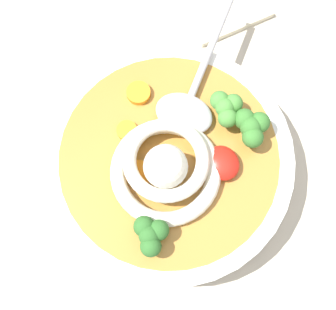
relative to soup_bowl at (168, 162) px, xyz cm
name	(u,v)px	position (x,y,z in cm)	size (l,w,h in cm)	color
table_slab	(194,159)	(-0.22, -3.54, -4.86)	(97.68, 97.68, 4.16)	#BCB29E
soup_bowl	(168,162)	(0.00, 0.00, 0.00)	(25.57, 25.57, 5.38)	white
noodle_pile	(166,167)	(-1.32, 1.04, 4.12)	(12.10, 11.87, 4.86)	silver
soup_spoon	(189,102)	(3.60, -4.63, 3.40)	(13.24, 15.66, 1.60)	#B7B7BC
chili_sauce_dollop	(222,163)	(-3.66, -4.08, 3.43)	(3.69, 3.32, 1.66)	red
broccoli_floret_far	(151,235)	(-6.20, 5.55, 4.53)	(3.90, 3.36, 3.08)	#7A9E60
broccoli_floret_front	(226,107)	(0.83, -7.26, 4.51)	(3.86, 3.32, 3.05)	#7A9E60
broccoli_floret_center	(252,127)	(-2.22, -8.26, 4.66)	(4.15, 3.57, 3.28)	#7A9E60
carrot_slice_extra_b	(139,93)	(7.31, -0.75, 2.97)	(2.52, 2.52, 0.73)	orange
carrot_slice_rear	(141,177)	(-0.68, 3.56, 2.88)	(2.72, 2.72, 0.56)	orange
carrot_slice_near_spoon	(127,130)	(4.36, 2.32, 2.84)	(2.12, 2.12, 0.47)	orange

